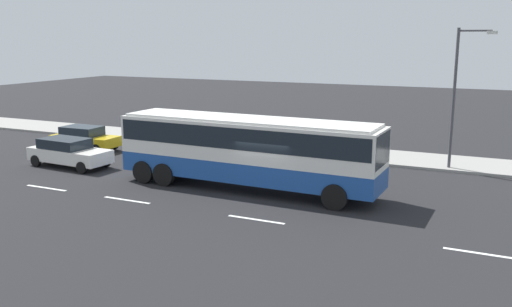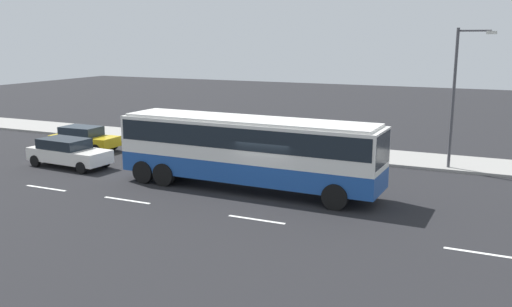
{
  "view_description": "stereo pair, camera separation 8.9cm",
  "coord_description": "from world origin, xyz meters",
  "views": [
    {
      "loc": [
        9.53,
        -21.93,
        6.92
      ],
      "look_at": [
        -0.92,
        0.49,
        1.72
      ],
      "focal_mm": 38.65,
      "sensor_mm": 36.0,
      "label": 1
    },
    {
      "loc": [
        9.45,
        -21.96,
        6.92
      ],
      "look_at": [
        -0.92,
        0.49,
        1.72
      ],
      "focal_mm": 38.65,
      "sensor_mm": 36.0,
      "label": 2
    }
  ],
  "objects": [
    {
      "name": "street_lamp",
      "position": [
        6.97,
        8.35,
        4.33
      ],
      "size": [
        1.91,
        0.24,
        7.28
      ],
      "color": "#47474C",
      "rests_on": "sidewalk_curb"
    },
    {
      "name": "sidewalk_curb",
      "position": [
        0.0,
        9.78,
        0.07
      ],
      "size": [
        80.0,
        4.0,
        0.15
      ],
      "primitive_type": "cube",
      "color": "gray",
      "rests_on": "ground_plane"
    },
    {
      "name": "pedestrian_near_curb",
      "position": [
        -3.53,
        8.59,
        1.05
      ],
      "size": [
        0.32,
        0.32,
        1.58
      ],
      "rotation": [
        0.0,
        0.0,
        2.51
      ],
      "color": "#38334C",
      "rests_on": "sidewalk_curb"
    },
    {
      "name": "lane_centreline",
      "position": [
        -1.38,
        -3.44,
        0.0
      ],
      "size": [
        31.0,
        0.16,
        0.01
      ],
      "color": "white",
      "rests_on": "ground_plane"
    },
    {
      "name": "coach_bus",
      "position": [
        -1.32,
        0.38,
        2.08
      ],
      "size": [
        12.56,
        3.0,
        3.34
      ],
      "rotation": [
        0.0,
        0.0,
        -0.02
      ],
      "color": "#1E4C9E",
      "rests_on": "ground_plane"
    },
    {
      "name": "ground_plane",
      "position": [
        0.0,
        0.0,
        0.0
      ],
      "size": [
        120.0,
        120.0,
        0.0
      ],
      "primitive_type": "plane",
      "color": "black"
    },
    {
      "name": "car_white_minivan",
      "position": [
        -12.18,
        0.4,
        0.82
      ],
      "size": [
        4.85,
        2.16,
        1.55
      ],
      "rotation": [
        0.0,
        0.0,
        -0.06
      ],
      "color": "white",
      "rests_on": "ground_plane"
    },
    {
      "name": "car_yellow_taxi",
      "position": [
        -14.58,
        4.3,
        0.79
      ],
      "size": [
        4.38,
        1.91,
        1.49
      ],
      "rotation": [
        0.0,
        0.0,
        0.02
      ],
      "color": "gold",
      "rests_on": "ground_plane"
    }
  ]
}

